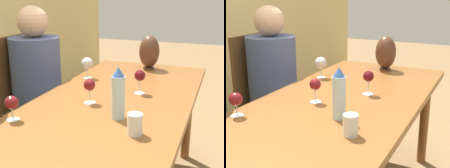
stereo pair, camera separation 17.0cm
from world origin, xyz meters
The scene contains 10 objects.
dining_table centered at (0.00, 0.00, 0.67)m, with size 2.35×0.85×0.75m.
water_bottle centered at (-0.01, -0.11, 0.87)m, with size 0.07×0.07×0.25m.
water_tumbler centered at (-0.15, -0.24, 0.80)m, with size 0.07×0.07×0.09m.
vase centered at (1.00, -0.01, 0.88)m, with size 0.16×0.16×0.26m.
wine_glass_0 centered at (-0.20, 0.35, 0.83)m, with size 0.07×0.07×0.12m.
wine_glass_1 centered at (0.39, -0.11, 0.85)m, with size 0.07×0.07×0.14m.
wine_glass_2 centered at (0.14, 0.10, 0.85)m, with size 0.06×0.06×0.13m.
wine_glass_4 centered at (0.59, 0.32, 0.85)m, with size 0.08×0.08×0.15m.
chair_far centered at (0.56, 0.80, 0.54)m, with size 0.44×0.44×1.02m.
person_far centered at (0.56, 0.71, 0.66)m, with size 0.36×0.36×1.24m.
Camera 1 is at (-1.32, -0.57, 1.34)m, focal length 50.00 mm.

